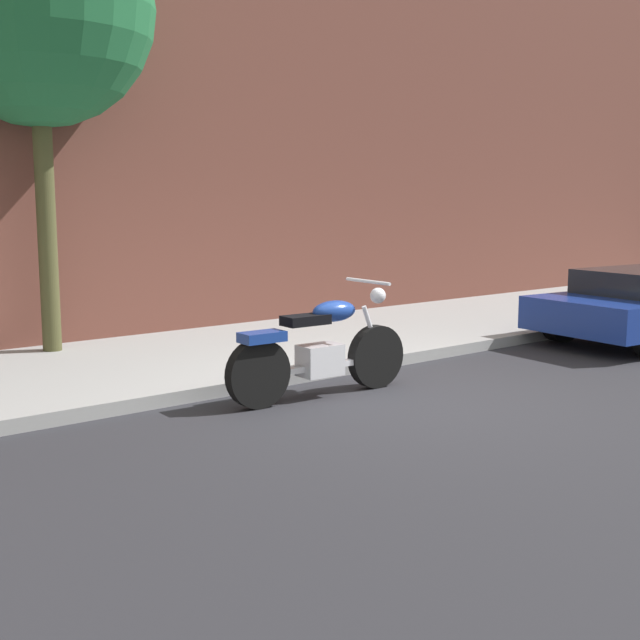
{
  "coord_description": "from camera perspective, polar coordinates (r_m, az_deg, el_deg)",
  "views": [
    {
      "loc": [
        -5.74,
        -5.87,
        2.04
      ],
      "look_at": [
        -0.51,
        0.59,
        0.8
      ],
      "focal_mm": 46.51,
      "sensor_mm": 36.0,
      "label": 1
    }
  ],
  "objects": [
    {
      "name": "street_tree",
      "position": [
        10.95,
        -18.94,
        19.58
      ],
      "size": [
        2.79,
        2.79,
        5.65
      ],
      "color": "#474627",
      "rests_on": "ground"
    },
    {
      "name": "motorcycle",
      "position": [
        8.46,
        -0.03,
        -2.19
      ],
      "size": [
        2.18,
        0.7,
        1.18
      ],
      "color": "black",
      "rests_on": "ground"
    },
    {
      "name": "building_facade",
      "position": [
        12.33,
        -11.23,
        18.02
      ],
      "size": [
        25.83,
        0.5,
        8.24
      ],
      "primitive_type": "cube",
      "color": "brown",
      "rests_on": "ground"
    },
    {
      "name": "ground_plane",
      "position": [
        8.46,
        5.21,
        -5.53
      ],
      "size": [
        60.0,
        60.0,
        0.0
      ],
      "primitive_type": "plane",
      "color": "#28282D"
    },
    {
      "name": "sidewalk",
      "position": [
        10.66,
        -5.72,
        -2.23
      ],
      "size": [
        25.83,
        3.38,
        0.14
      ],
      "primitive_type": "cube",
      "color": "#969696",
      "rests_on": "ground"
    }
  ]
}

